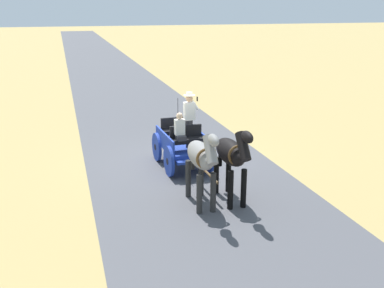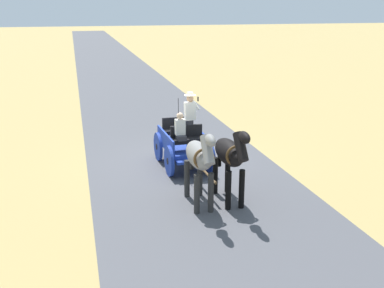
{
  "view_description": "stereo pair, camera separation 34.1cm",
  "coord_description": "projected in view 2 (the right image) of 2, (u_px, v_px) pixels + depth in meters",
  "views": [
    {
      "loc": [
        3.55,
        14.04,
        5.09
      ],
      "look_at": [
        -0.02,
        1.63,
        1.1
      ],
      "focal_mm": 42.5,
      "sensor_mm": 36.0,
      "label": 1
    },
    {
      "loc": [
        3.22,
        14.13,
        5.09
      ],
      "look_at": [
        -0.02,
        1.63,
        1.1
      ],
      "focal_mm": 42.5,
      "sensor_mm": 36.0,
      "label": 2
    }
  ],
  "objects": [
    {
      "name": "horse_near_side",
      "position": [
        230.0,
        155.0,
        11.82
      ],
      "size": [
        0.58,
        2.13,
        2.21
      ],
      "color": "black",
      "rests_on": "ground"
    },
    {
      "name": "ground_plane",
      "position": [
        179.0,
        161.0,
        15.34
      ],
      "size": [
        200.0,
        200.0,
        0.0
      ],
      "primitive_type": "plane",
      "color": "tan"
    },
    {
      "name": "horse_drawn_carriage",
      "position": [
        184.0,
        143.0,
        14.63
      ],
      "size": [
        1.5,
        4.51,
        2.5
      ],
      "color": "#1E3899",
      "rests_on": "ground"
    },
    {
      "name": "horse_off_side",
      "position": [
        200.0,
        158.0,
        11.59
      ],
      "size": [
        0.58,
        2.13,
        2.21
      ],
      "color": "gray",
      "rests_on": "ground"
    },
    {
      "name": "road_surface",
      "position": [
        179.0,
        161.0,
        15.34
      ],
      "size": [
        6.1,
        160.0,
        0.01
      ],
      "primitive_type": "cube",
      "color": "#4C4C51",
      "rests_on": "ground"
    }
  ]
}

